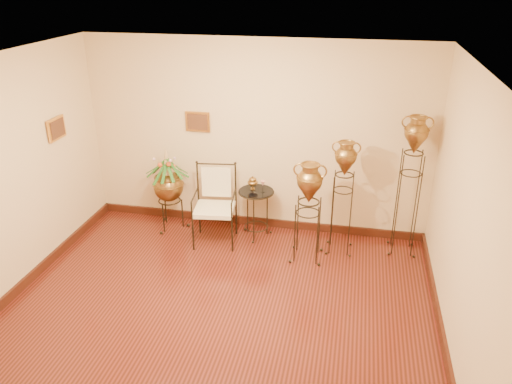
% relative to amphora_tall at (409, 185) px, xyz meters
% --- Properties ---
extents(ground, '(5.00, 5.00, 0.00)m').
position_rel_amphora_tall_xyz_m(ground, '(-2.15, -2.15, -1.00)').
color(ground, maroon).
rests_on(ground, ground).
extents(room_shell, '(5.02, 5.02, 2.81)m').
position_rel_amphora_tall_xyz_m(room_shell, '(-2.16, -2.14, 0.73)').
color(room_shell, beige).
rests_on(room_shell, ground).
extents(amphora_tall, '(0.44, 0.44, 1.96)m').
position_rel_amphora_tall_xyz_m(amphora_tall, '(0.00, 0.00, 0.00)').
color(amphora_tall, '#2D2416').
rests_on(amphora_tall, ground).
extents(amphora_mid, '(0.41, 0.41, 1.62)m').
position_rel_amphora_tall_xyz_m(amphora_mid, '(-0.85, -0.16, -0.18)').
color(amphora_mid, '#2D2416').
rests_on(amphora_mid, ground).
extents(amphora_short, '(0.51, 0.51, 1.40)m').
position_rel_amphora_tall_xyz_m(amphora_short, '(-1.28, -0.45, -0.31)').
color(amphora_short, '#2D2416').
rests_on(amphora_short, ground).
extents(planter_urn, '(0.91, 0.91, 1.30)m').
position_rel_amphora_tall_xyz_m(planter_urn, '(-3.40, 0.00, -0.27)').
color(planter_urn, '#2D2416').
rests_on(planter_urn, ground).
extents(armchair, '(0.70, 0.66, 1.13)m').
position_rel_amphora_tall_xyz_m(armchair, '(-2.61, -0.29, -0.44)').
color(armchair, '#2D2416').
rests_on(armchair, ground).
extents(side_table, '(0.63, 0.63, 0.92)m').
position_rel_amphora_tall_xyz_m(side_table, '(-2.07, 0.00, -0.62)').
color(side_table, '#2D2416').
rests_on(side_table, ground).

